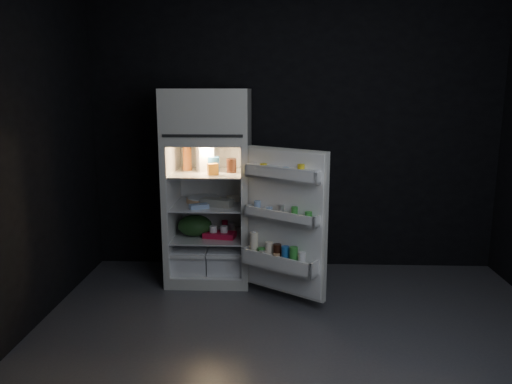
{
  "coord_description": "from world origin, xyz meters",
  "views": [
    {
      "loc": [
        -0.18,
        -3.24,
        1.77
      ],
      "look_at": [
        -0.35,
        1.0,
        0.9
      ],
      "focal_mm": 35.0,
      "sensor_mm": 36.0,
      "label": 1
    }
  ],
  "objects_px": {
    "fridge_door": "(284,224)",
    "milk_jug": "(205,159)",
    "egg_carton": "(217,203)",
    "yogurt_tray": "(220,235)",
    "refrigerator": "(209,179)"
  },
  "relations": [
    {
      "from": "refrigerator",
      "to": "fridge_door",
      "type": "distance_m",
      "value": 0.94
    },
    {
      "from": "fridge_door",
      "to": "yogurt_tray",
      "type": "distance_m",
      "value": 0.78
    },
    {
      "from": "milk_jug",
      "to": "yogurt_tray",
      "type": "distance_m",
      "value": 0.72
    },
    {
      "from": "fridge_door",
      "to": "egg_carton",
      "type": "xyz_separation_m",
      "value": [
        -0.6,
        0.45,
        0.07
      ]
    },
    {
      "from": "refrigerator",
      "to": "fridge_door",
      "type": "xyz_separation_m",
      "value": [
        0.69,
        -0.59,
        -0.27
      ]
    },
    {
      "from": "yogurt_tray",
      "to": "refrigerator",
      "type": "bearing_deg",
      "value": 140.54
    },
    {
      "from": "fridge_door",
      "to": "egg_carton",
      "type": "distance_m",
      "value": 0.76
    },
    {
      "from": "fridge_door",
      "to": "milk_jug",
      "type": "relative_size",
      "value": 5.08
    },
    {
      "from": "refrigerator",
      "to": "fridge_door",
      "type": "relative_size",
      "value": 1.46
    },
    {
      "from": "fridge_door",
      "to": "yogurt_tray",
      "type": "height_order",
      "value": "fridge_door"
    },
    {
      "from": "refrigerator",
      "to": "yogurt_tray",
      "type": "distance_m",
      "value": 0.53
    },
    {
      "from": "egg_carton",
      "to": "milk_jug",
      "type": "bearing_deg",
      "value": 150.73
    },
    {
      "from": "refrigerator",
      "to": "yogurt_tray",
      "type": "xyz_separation_m",
      "value": [
        0.1,
        -0.12,
        -0.5
      ]
    },
    {
      "from": "fridge_door",
      "to": "refrigerator",
      "type": "bearing_deg",
      "value": 139.48
    },
    {
      "from": "fridge_door",
      "to": "yogurt_tray",
      "type": "relative_size",
      "value": 4.22
    }
  ]
}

